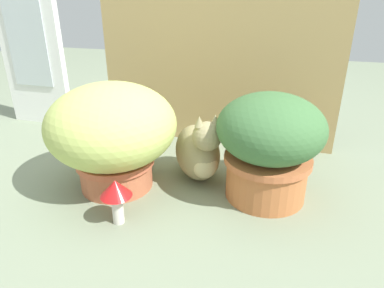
# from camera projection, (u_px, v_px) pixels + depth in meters

# --- Properties ---
(ground_plane) EXTENTS (6.00, 6.00, 0.00)m
(ground_plane) POSITION_uv_depth(u_px,v_px,m) (150.00, 190.00, 1.35)
(ground_plane) COLOR gray
(cardboard_backdrop) EXTENTS (1.14, 0.03, 0.91)m
(cardboard_backdrop) POSITION_uv_depth(u_px,v_px,m) (217.00, 51.00, 1.61)
(cardboard_backdrop) COLOR tan
(cardboard_backdrop) RESTS_ON ground
(window_panel_white) EXTENTS (0.37, 0.05, 0.97)m
(window_panel_white) POSITION_uv_depth(u_px,v_px,m) (29.00, 36.00, 1.85)
(window_panel_white) COLOR white
(window_panel_white) RESTS_ON ground
(grass_planter) EXTENTS (0.48, 0.48, 0.41)m
(grass_planter) POSITION_uv_depth(u_px,v_px,m) (113.00, 131.00, 1.29)
(grass_planter) COLOR #BC6543
(grass_planter) RESTS_ON ground
(leafy_planter) EXTENTS (0.38, 0.38, 0.40)m
(leafy_planter) POSITION_uv_depth(u_px,v_px,m) (269.00, 143.00, 1.23)
(leafy_planter) COLOR #BD6C3B
(leafy_planter) RESTS_ON ground
(cat) EXTENTS (0.28, 0.38, 0.32)m
(cat) POSITION_uv_depth(u_px,v_px,m) (199.00, 151.00, 1.39)
(cat) COLOR #9C9064
(cat) RESTS_ON ground
(mushroom_ornament_pink) EXTENTS (0.08, 0.08, 0.13)m
(mushroom_ornament_pink) POSITION_uv_depth(u_px,v_px,m) (92.00, 171.00, 1.30)
(mushroom_ornament_pink) COLOR silver
(mushroom_ornament_pink) RESTS_ON ground
(mushroom_ornament_red) EXTENTS (0.10, 0.10, 0.16)m
(mushroom_ornament_red) POSITION_uv_depth(u_px,v_px,m) (116.00, 192.00, 1.12)
(mushroom_ornament_red) COLOR silver
(mushroom_ornament_red) RESTS_ON ground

